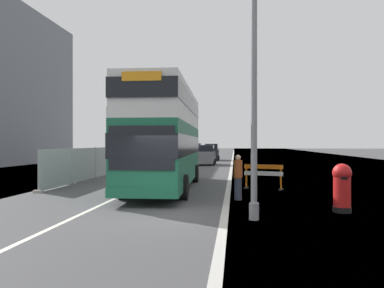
{
  "coord_description": "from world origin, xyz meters",
  "views": [
    {
      "loc": [
        2.16,
        -11.03,
        2.25
      ],
      "look_at": [
        0.32,
        4.74,
        2.2
      ],
      "focal_mm": 34.51,
      "sensor_mm": 36.0,
      "label": 1
    }
  ],
  "objects_px": {
    "double_decker_bus": "(166,137)",
    "red_pillar_postbox": "(342,186)",
    "car_receding_far": "(196,151)",
    "pedestrian_at_kerb": "(238,177)",
    "car_oncoming_near": "(205,155)",
    "lamppost_foreground": "(254,81)",
    "car_receding_mid": "(212,153)",
    "roadworks_barrier": "(263,173)"
  },
  "relations": [
    {
      "from": "car_receding_far",
      "to": "pedestrian_at_kerb",
      "type": "bearing_deg",
      "value": -81.66
    },
    {
      "from": "red_pillar_postbox",
      "to": "pedestrian_at_kerb",
      "type": "bearing_deg",
      "value": 146.45
    },
    {
      "from": "double_decker_bus",
      "to": "pedestrian_at_kerb",
      "type": "bearing_deg",
      "value": -42.69
    },
    {
      "from": "pedestrian_at_kerb",
      "to": "car_oncoming_near",
      "type": "bearing_deg",
      "value": 97.78
    },
    {
      "from": "red_pillar_postbox",
      "to": "car_oncoming_near",
      "type": "xyz_separation_m",
      "value": [
        -6.49,
        25.37,
        0.1
      ]
    },
    {
      "from": "lamppost_foreground",
      "to": "roadworks_barrier",
      "type": "relative_size",
      "value": 4.57
    },
    {
      "from": "car_oncoming_near",
      "to": "car_receding_mid",
      "type": "distance_m",
      "value": 9.84
    },
    {
      "from": "car_receding_mid",
      "to": "car_oncoming_near",
      "type": "bearing_deg",
      "value": -90.28
    },
    {
      "from": "car_oncoming_near",
      "to": "lamppost_foreground",
      "type": "bearing_deg",
      "value": -82.38
    },
    {
      "from": "pedestrian_at_kerb",
      "to": "roadworks_barrier",
      "type": "bearing_deg",
      "value": 70.27
    },
    {
      "from": "red_pillar_postbox",
      "to": "pedestrian_at_kerb",
      "type": "relative_size",
      "value": 0.89
    },
    {
      "from": "roadworks_barrier",
      "to": "car_receding_mid",
      "type": "relative_size",
      "value": 0.42
    },
    {
      "from": "car_receding_far",
      "to": "car_receding_mid",
      "type": "bearing_deg",
      "value": -70.53
    },
    {
      "from": "car_receding_mid",
      "to": "car_receding_far",
      "type": "height_order",
      "value": "car_receding_far"
    },
    {
      "from": "car_oncoming_near",
      "to": "pedestrian_at_kerb",
      "type": "distance_m",
      "value": 23.38
    },
    {
      "from": "lamppost_foreground",
      "to": "car_receding_far",
      "type": "relative_size",
      "value": 2.06
    },
    {
      "from": "double_decker_bus",
      "to": "lamppost_foreground",
      "type": "height_order",
      "value": "lamppost_foreground"
    },
    {
      "from": "lamppost_foreground",
      "to": "pedestrian_at_kerb",
      "type": "relative_size",
      "value": 4.82
    },
    {
      "from": "car_receding_mid",
      "to": "car_receding_far",
      "type": "bearing_deg",
      "value": 109.47
    },
    {
      "from": "red_pillar_postbox",
      "to": "roadworks_barrier",
      "type": "xyz_separation_m",
      "value": [
        -2.09,
        5.66,
        -0.09
      ]
    },
    {
      "from": "lamppost_foreground",
      "to": "car_receding_far",
      "type": "xyz_separation_m",
      "value": [
        -6.49,
        45.05,
        -3.02
      ]
    },
    {
      "from": "car_oncoming_near",
      "to": "car_receding_far",
      "type": "xyz_separation_m",
      "value": [
        -2.9,
        18.16,
        0.07
      ]
    },
    {
      "from": "car_oncoming_near",
      "to": "car_receding_far",
      "type": "height_order",
      "value": "car_receding_far"
    },
    {
      "from": "lamppost_foreground",
      "to": "pedestrian_at_kerb",
      "type": "distance_m",
      "value": 4.9
    },
    {
      "from": "roadworks_barrier",
      "to": "car_receding_far",
      "type": "height_order",
      "value": "car_receding_far"
    },
    {
      "from": "red_pillar_postbox",
      "to": "car_receding_mid",
      "type": "distance_m",
      "value": 35.79
    },
    {
      "from": "double_decker_bus",
      "to": "pedestrian_at_kerb",
      "type": "height_order",
      "value": "double_decker_bus"
    },
    {
      "from": "double_decker_bus",
      "to": "car_receding_far",
      "type": "distance_m",
      "value": 38.23
    },
    {
      "from": "car_receding_mid",
      "to": "pedestrian_at_kerb",
      "type": "distance_m",
      "value": 33.15
    },
    {
      "from": "red_pillar_postbox",
      "to": "roadworks_barrier",
      "type": "distance_m",
      "value": 6.03
    },
    {
      "from": "pedestrian_at_kerb",
      "to": "car_receding_mid",
      "type": "bearing_deg",
      "value": 95.4
    },
    {
      "from": "double_decker_bus",
      "to": "red_pillar_postbox",
      "type": "distance_m",
      "value": 8.87
    },
    {
      "from": "red_pillar_postbox",
      "to": "pedestrian_at_kerb",
      "type": "distance_m",
      "value": 3.99
    },
    {
      "from": "double_decker_bus",
      "to": "car_receding_mid",
      "type": "height_order",
      "value": "double_decker_bus"
    },
    {
      "from": "roadworks_barrier",
      "to": "car_receding_mid",
      "type": "height_order",
      "value": "car_receding_mid"
    },
    {
      "from": "double_decker_bus",
      "to": "red_pillar_postbox",
      "type": "bearing_deg",
      "value": -38.51
    },
    {
      "from": "car_oncoming_near",
      "to": "car_receding_mid",
      "type": "relative_size",
      "value": 0.99
    },
    {
      "from": "car_oncoming_near",
      "to": "car_receding_mid",
      "type": "height_order",
      "value": "car_receding_mid"
    },
    {
      "from": "red_pillar_postbox",
      "to": "car_oncoming_near",
      "type": "height_order",
      "value": "car_oncoming_near"
    },
    {
      "from": "double_decker_bus",
      "to": "lamppost_foreground",
      "type": "bearing_deg",
      "value": -60.56
    },
    {
      "from": "car_receding_far",
      "to": "car_oncoming_near",
      "type": "bearing_deg",
      "value": -80.94
    },
    {
      "from": "double_decker_bus",
      "to": "car_receding_far",
      "type": "relative_size",
      "value": 2.72
    }
  ]
}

